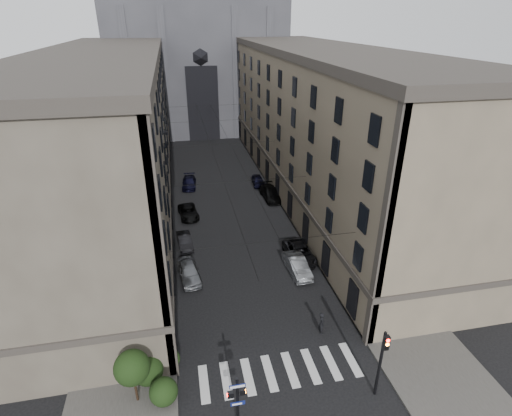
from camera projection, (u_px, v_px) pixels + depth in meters
sidewalk_left at (145, 201)px, 53.11m from camera, size 7.00×80.00×0.15m
sidewalk_right at (296, 188)px, 56.91m from camera, size 7.00×80.00×0.15m
zebra_crossing at (280, 371)px, 27.66m from camera, size 11.00×3.20×0.01m
building_left at (111, 134)px, 48.56m from camera, size 13.60×60.60×18.85m
building_right at (320, 123)px, 53.43m from camera, size 13.60×60.60×18.85m
gothic_tower at (196, 41)px, 81.74m from camera, size 35.00×23.00×58.00m
pedestrian_signal_left at (237, 400)px, 22.93m from camera, size 1.02×0.38×4.00m
traffic_light_right at (382, 357)px, 24.54m from camera, size 0.34×0.50×5.20m
shrub_cluster at (148, 373)px, 25.31m from camera, size 3.90×4.40×3.90m
tram_wires at (221, 145)px, 51.58m from camera, size 14.00×60.00×0.43m
car_left_near at (189, 272)px, 37.09m from camera, size 2.44×4.83×1.58m
car_left_midnear at (185, 241)px, 42.38m from camera, size 1.76×4.05×1.29m
car_left_midfar at (188, 212)px, 48.70m from camera, size 2.64×4.87×1.30m
car_left_far at (189, 183)px, 57.32m from camera, size 2.29×4.84×1.36m
car_right_near at (297, 266)px, 38.02m from camera, size 1.86×4.75×1.54m
car_right_midnear at (299, 252)px, 40.22m from camera, size 2.55×5.33×1.46m
car_right_midfar at (271, 193)px, 53.56m from camera, size 2.48×5.49×1.56m
car_right_far at (258, 181)px, 58.04m from camera, size 1.80×3.96×1.32m
pedestrian at (322, 323)px, 30.64m from camera, size 0.53×0.74×1.91m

